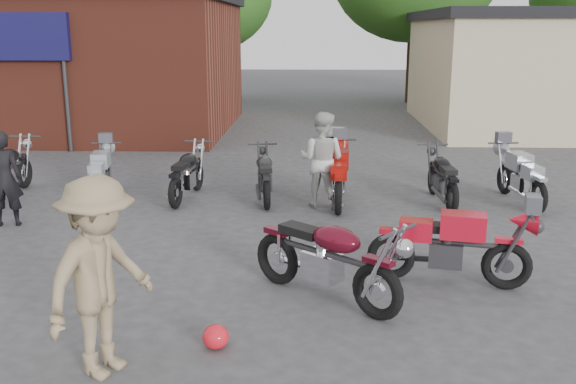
{
  "coord_description": "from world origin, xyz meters",
  "views": [
    {
      "loc": [
        -0.23,
        -6.74,
        3.22
      ],
      "look_at": [
        -0.59,
        2.28,
        0.9
      ],
      "focal_mm": 40.0,
      "sensor_mm": 36.0,
      "label": 1
    }
  ],
  "objects_px": {
    "row_bike_6": "(521,174)",
    "row_bike_1": "(101,171)",
    "row_bike_0": "(7,167)",
    "row_bike_4": "(339,172)",
    "row_bike_3": "(265,173)",
    "person_tan": "(100,277)",
    "sportbike": "(452,242)",
    "person_light": "(322,160)",
    "person_dark": "(3,179)",
    "row_bike_5": "(443,175)",
    "vintage_motorcycle": "(327,253)",
    "row_bike_2": "(187,171)",
    "helmet": "(216,337)"
  },
  "relations": [
    {
      "from": "sportbike",
      "to": "person_light",
      "type": "distance_m",
      "value": 4.04
    },
    {
      "from": "row_bike_0",
      "to": "sportbike",
      "type": "bearing_deg",
      "value": -118.31
    },
    {
      "from": "row_bike_2",
      "to": "sportbike",
      "type": "bearing_deg",
      "value": -128.18
    },
    {
      "from": "row_bike_4",
      "to": "sportbike",
      "type": "bearing_deg",
      "value": -159.3
    },
    {
      "from": "row_bike_2",
      "to": "row_bike_5",
      "type": "distance_m",
      "value": 4.85
    },
    {
      "from": "row_bike_0",
      "to": "row_bike_4",
      "type": "height_order",
      "value": "row_bike_4"
    },
    {
      "from": "row_bike_5",
      "to": "row_bike_6",
      "type": "bearing_deg",
      "value": -90.38
    },
    {
      "from": "row_bike_6",
      "to": "person_tan",
      "type": "bearing_deg",
      "value": 129.82
    },
    {
      "from": "vintage_motorcycle",
      "to": "sportbike",
      "type": "bearing_deg",
      "value": 60.61
    },
    {
      "from": "row_bike_6",
      "to": "row_bike_1",
      "type": "bearing_deg",
      "value": 81.95
    },
    {
      "from": "row_bike_6",
      "to": "vintage_motorcycle",
      "type": "bearing_deg",
      "value": 133.9
    },
    {
      "from": "sportbike",
      "to": "row_bike_5",
      "type": "relative_size",
      "value": 1.05
    },
    {
      "from": "row_bike_0",
      "to": "row_bike_2",
      "type": "relative_size",
      "value": 1.07
    },
    {
      "from": "row_bike_0",
      "to": "row_bike_6",
      "type": "bearing_deg",
      "value": -90.46
    },
    {
      "from": "row_bike_3",
      "to": "person_tan",
      "type": "bearing_deg",
      "value": 163.47
    },
    {
      "from": "vintage_motorcycle",
      "to": "row_bike_6",
      "type": "bearing_deg",
      "value": 91.68
    },
    {
      "from": "row_bike_1",
      "to": "row_bike_6",
      "type": "xyz_separation_m",
      "value": [
        8.01,
        -0.06,
        0.03
      ]
    },
    {
      "from": "row_bike_4",
      "to": "person_light",
      "type": "bearing_deg",
      "value": 127.35
    },
    {
      "from": "vintage_motorcycle",
      "to": "person_tan",
      "type": "height_order",
      "value": "person_tan"
    },
    {
      "from": "helmet",
      "to": "row_bike_0",
      "type": "distance_m",
      "value": 7.76
    },
    {
      "from": "vintage_motorcycle",
      "to": "row_bike_3",
      "type": "bearing_deg",
      "value": 143.38
    },
    {
      "from": "row_bike_1",
      "to": "row_bike_2",
      "type": "relative_size",
      "value": 0.96
    },
    {
      "from": "row_bike_6",
      "to": "helmet",
      "type": "bearing_deg",
      "value": 132.75
    },
    {
      "from": "person_dark",
      "to": "row_bike_5",
      "type": "bearing_deg",
      "value": 177.92
    },
    {
      "from": "person_tan",
      "to": "row_bike_1",
      "type": "distance_m",
      "value": 6.81
    },
    {
      "from": "row_bike_4",
      "to": "row_bike_3",
      "type": "bearing_deg",
      "value": 84.66
    },
    {
      "from": "row_bike_3",
      "to": "row_bike_6",
      "type": "xyz_separation_m",
      "value": [
        4.82,
        -0.02,
        0.03
      ]
    },
    {
      "from": "row_bike_4",
      "to": "person_tan",
      "type": "bearing_deg",
      "value": 160.86
    },
    {
      "from": "row_bike_3",
      "to": "row_bike_5",
      "type": "distance_m",
      "value": 3.35
    },
    {
      "from": "row_bike_1",
      "to": "row_bike_3",
      "type": "height_order",
      "value": "row_bike_3"
    },
    {
      "from": "row_bike_1",
      "to": "row_bike_0",
      "type": "bearing_deg",
      "value": 81.76
    },
    {
      "from": "person_light",
      "to": "row_bike_3",
      "type": "distance_m",
      "value": 1.21
    },
    {
      "from": "person_light",
      "to": "row_bike_5",
      "type": "height_order",
      "value": "person_light"
    },
    {
      "from": "helmet",
      "to": "row_bike_0",
      "type": "height_order",
      "value": "row_bike_0"
    },
    {
      "from": "person_tan",
      "to": "row_bike_6",
      "type": "xyz_separation_m",
      "value": [
        5.87,
        6.39,
        -0.41
      ]
    },
    {
      "from": "sportbike",
      "to": "row_bike_4",
      "type": "xyz_separation_m",
      "value": [
        -1.29,
        3.91,
        0.02
      ]
    },
    {
      "from": "person_tan",
      "to": "row_bike_2",
      "type": "relative_size",
      "value": 1.02
    },
    {
      "from": "helmet",
      "to": "row_bike_4",
      "type": "distance_m",
      "value": 5.94
    },
    {
      "from": "person_dark",
      "to": "person_light",
      "type": "height_order",
      "value": "person_light"
    },
    {
      "from": "person_tan",
      "to": "row_bike_4",
      "type": "relative_size",
      "value": 0.94
    },
    {
      "from": "vintage_motorcycle",
      "to": "person_tan",
      "type": "xyz_separation_m",
      "value": [
        -2.15,
        -1.72,
        0.35
      ]
    },
    {
      "from": "person_light",
      "to": "row_bike_2",
      "type": "relative_size",
      "value": 0.93
    },
    {
      "from": "vintage_motorcycle",
      "to": "person_tan",
      "type": "distance_m",
      "value": 2.78
    },
    {
      "from": "row_bike_1",
      "to": "row_bike_5",
      "type": "bearing_deg",
      "value": -99.91
    },
    {
      "from": "vintage_motorcycle",
      "to": "person_light",
      "type": "distance_m",
      "value": 4.29
    },
    {
      "from": "row_bike_0",
      "to": "row_bike_6",
      "type": "xyz_separation_m",
      "value": [
        9.85,
        -0.05,
        -0.03
      ]
    },
    {
      "from": "row_bike_3",
      "to": "row_bike_6",
      "type": "distance_m",
      "value": 4.82
    },
    {
      "from": "row_bike_0",
      "to": "person_dark",
      "type": "bearing_deg",
      "value": -155.68
    },
    {
      "from": "person_tan",
      "to": "row_bike_5",
      "type": "xyz_separation_m",
      "value": [
        4.4,
        6.31,
        -0.42
      ]
    },
    {
      "from": "vintage_motorcycle",
      "to": "row_bike_3",
      "type": "relative_size",
      "value": 1.17
    }
  ]
}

